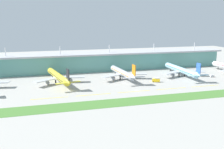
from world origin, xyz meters
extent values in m
plane|color=#A8A59E|center=(0.00, 0.00, 0.00)|extent=(600.00, 600.00, 0.00)
cube|color=#5B9E93|center=(0.00, 97.07, 9.43)|extent=(280.00, 28.00, 18.86)
cube|color=#B2B2B7|center=(0.00, 97.07, 19.76)|extent=(288.00, 34.00, 1.80)
cylinder|color=silver|center=(-112.00, 91.47, 25.16)|extent=(0.90, 0.90, 9.00)
cylinder|color=silver|center=(-56.00, 91.47, 25.16)|extent=(0.90, 0.90, 9.00)
cylinder|color=silver|center=(0.00, 91.47, 25.16)|extent=(0.90, 0.90, 9.00)
cylinder|color=silver|center=(56.00, 91.47, 25.16)|extent=(0.90, 0.90, 9.00)
cylinder|color=silver|center=(112.00, 91.47, 25.16)|extent=(0.90, 0.90, 9.00)
cylinder|color=yellow|center=(-61.72, 45.45, 6.50)|extent=(17.78, 58.60, 5.80)
cone|color=yellow|center=(-68.19, 76.11, 6.50)|extent=(6.22, 5.05, 5.51)
cone|color=yellow|center=(-55.05, 13.81, 7.70)|extent=(6.19, 7.50, 5.72)
cube|color=black|center=(-55.26, 14.79, 14.15)|extent=(2.01, 6.41, 9.50)
cube|color=yellow|center=(-60.54, 13.17, 7.50)|extent=(10.45, 5.19, 0.36)
cube|color=yellow|center=(-49.77, 15.44, 7.50)|extent=(10.45, 5.19, 0.36)
cube|color=#B7BABF|center=(-72.55, 38.64, 5.20)|extent=(23.71, 19.03, 0.70)
cylinder|color=gray|center=(-71.68, 40.30, 2.40)|extent=(4.06, 5.06, 3.20)
cube|color=#B7BABF|center=(-49.07, 43.60, 5.20)|extent=(24.82, 10.90, 0.70)
cylinder|color=gray|center=(-50.54, 44.76, 2.40)|extent=(4.06, 5.06, 3.20)
cylinder|color=black|center=(-66.26, 66.97, 1.80)|extent=(0.70, 0.70, 3.60)
cylinder|color=black|center=(-64.24, 41.85, 1.80)|extent=(1.10, 1.10, 3.60)
cylinder|color=black|center=(-57.97, 43.17, 1.80)|extent=(1.10, 1.10, 3.60)
cube|color=black|center=(-61.72, 45.45, 6.90)|extent=(16.61, 52.86, 0.60)
cylinder|color=#ADB2BC|center=(1.17, 45.66, 6.50)|extent=(10.17, 51.42, 5.80)
cone|color=#ADB2BC|center=(-1.20, 73.11, 6.50)|extent=(5.83, 4.46, 5.51)
cone|color=#ADB2BC|center=(3.62, 17.21, 7.70)|extent=(5.48, 7.03, 5.72)
cube|color=orange|center=(3.53, 18.21, 14.15)|extent=(1.25, 6.44, 9.50)
cube|color=#ADB2BC|center=(-1.90, 17.24, 7.50)|extent=(10.24, 4.05, 0.36)
cube|color=#ADB2BC|center=(9.06, 18.18, 7.50)|extent=(10.24, 4.05, 0.36)
cube|color=#B7BABF|center=(-10.41, 40.22, 5.20)|extent=(24.48, 16.93, 0.70)
cylinder|color=gray|center=(-9.34, 41.76, 2.40)|extent=(3.57, 4.76, 3.20)
cube|color=#B7BABF|center=(13.50, 42.28, 5.20)|extent=(24.94, 13.55, 0.70)
cylinder|color=gray|center=(12.18, 43.62, 2.40)|extent=(3.57, 4.76, 3.20)
cylinder|color=black|center=(-0.48, 64.76, 1.80)|extent=(0.70, 0.70, 3.60)
cylinder|color=black|center=(-1.76, 42.40, 1.80)|extent=(1.10, 1.10, 3.60)
cylinder|color=black|center=(4.61, 42.95, 1.80)|extent=(1.10, 1.10, 3.60)
cube|color=orange|center=(1.17, 45.66, 6.90)|extent=(9.77, 46.33, 0.60)
cylinder|color=#9ED1EA|center=(64.78, 42.25, 6.50)|extent=(6.29, 59.24, 5.80)
cone|color=#9ED1EA|center=(65.04, 73.85, 6.50)|extent=(5.54, 4.05, 5.51)
cone|color=#9ED1EA|center=(64.51, 9.65, 7.70)|extent=(4.98, 6.67, 5.72)
cube|color=#2D5BB7|center=(64.52, 10.65, 14.15)|extent=(0.75, 6.41, 9.50)
cube|color=#9ED1EA|center=(59.02, 10.20, 7.50)|extent=(10.03, 3.28, 0.36)
cube|color=#9ED1EA|center=(70.02, 10.11, 7.50)|extent=(10.03, 3.28, 0.36)
cube|color=#B7BABF|center=(52.74, 37.92, 5.20)|extent=(24.82, 15.13, 0.70)
cylinder|color=gray|center=(53.96, 39.36, 2.40)|extent=(3.24, 4.53, 3.20)
cube|color=#B7BABF|center=(76.74, 37.73, 5.20)|extent=(24.78, 15.46, 0.70)
cylinder|color=gray|center=(75.56, 39.18, 2.40)|extent=(3.24, 4.53, 3.20)
cylinder|color=black|center=(64.96, 64.45, 1.80)|extent=(0.70, 0.70, 3.60)
cylinder|color=black|center=(61.56, 39.28, 1.80)|extent=(1.10, 1.10, 3.60)
cylinder|color=black|center=(67.96, 39.22, 1.80)|extent=(1.10, 1.10, 3.60)
cube|color=#2D5BB7|center=(64.78, 42.25, 6.90)|extent=(6.28, 53.33, 0.60)
cone|color=white|center=(124.18, 68.46, 6.50)|extent=(5.98, 4.68, 5.51)
cylinder|color=black|center=(125.31, 59.82, 1.80)|extent=(0.70, 0.70, 3.60)
cube|color=yellow|center=(-71.00, -0.87, 0.02)|extent=(28.00, 0.70, 0.04)
cube|color=yellow|center=(-37.00, -0.87, 0.02)|extent=(28.00, 0.70, 0.04)
cube|color=yellow|center=(-3.00, -0.87, 0.02)|extent=(28.00, 0.70, 0.04)
cube|color=yellow|center=(31.00, -0.87, 0.02)|extent=(28.00, 0.70, 0.04)
cube|color=yellow|center=(65.00, -0.87, 0.02)|extent=(28.00, 0.70, 0.04)
cube|color=#477A33|center=(0.00, -24.24, 0.05)|extent=(300.00, 18.00, 0.10)
cube|color=silver|center=(93.48, 27.78, 1.25)|extent=(3.81, 2.28, 1.60)
cube|color=silver|center=(93.48, 27.78, 2.40)|extent=(3.46, 2.23, 0.16)
cylinder|color=black|center=(92.12, 27.15, 0.45)|extent=(0.94, 0.47, 0.90)
cylinder|color=black|center=(92.35, 28.75, 0.45)|extent=(0.94, 0.47, 0.90)
cylinder|color=black|center=(94.62, 26.81, 0.45)|extent=(0.94, 0.47, 0.90)
cylinder|color=black|center=(94.84, 28.41, 0.45)|extent=(0.94, 0.47, 0.90)
cube|color=gold|center=(28.41, 23.99, 1.75)|extent=(7.60, 5.54, 2.60)
cylinder|color=silver|center=(29.12, 23.63, 3.95)|extent=(4.47, 3.58, 2.00)
cylinder|color=black|center=(25.63, 24.07, 0.45)|extent=(0.96, 0.72, 0.90)
cylinder|color=black|center=(26.68, 26.16, 0.45)|extent=(0.96, 0.72, 0.90)
cylinder|color=black|center=(30.14, 21.81, 0.45)|extent=(0.96, 0.72, 0.90)
cylinder|color=black|center=(31.19, 23.91, 0.45)|extent=(0.96, 0.72, 0.90)
camera|label=1|loc=(-72.78, -187.73, 58.21)|focal=40.08mm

